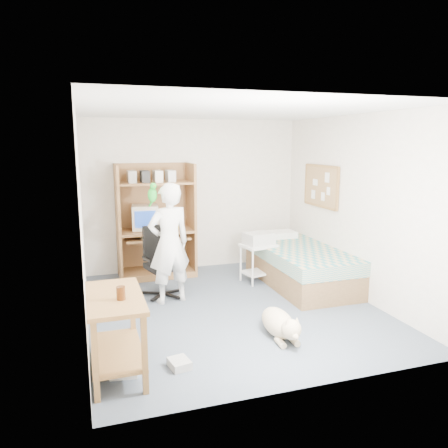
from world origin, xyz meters
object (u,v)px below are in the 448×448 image
(office_chair, at_px, (161,271))
(person, at_px, (169,244))
(side_desk, at_px, (116,322))
(computer_hutch, at_px, (156,225))
(dog, at_px, (280,324))
(bed, at_px, (300,265))
(printer_cart, at_px, (258,257))

(office_chair, xyz_separation_m, person, (0.06, -0.30, 0.46))
(side_desk, bearing_deg, person, 63.65)
(computer_hutch, height_order, office_chair, computer_hutch)
(dog, bearing_deg, office_chair, 121.99)
(bed, bearing_deg, person, -175.82)
(bed, height_order, office_chair, office_chair)
(person, xyz_separation_m, printer_cart, (1.46, 0.44, -0.41))
(computer_hutch, bearing_deg, printer_cart, -29.81)
(bed, bearing_deg, dog, -124.05)
(computer_hutch, relative_size, office_chair, 1.86)
(office_chair, bearing_deg, bed, -18.57)
(office_chair, bearing_deg, computer_hutch, 70.49)
(bed, xyz_separation_m, office_chair, (-2.09, 0.15, 0.06))
(person, bearing_deg, office_chair, -92.53)
(person, bearing_deg, bed, 169.81)
(dog, bearing_deg, bed, 58.06)
(office_chair, distance_m, person, 0.55)
(office_chair, bearing_deg, side_desk, -125.55)
(side_desk, relative_size, office_chair, 1.03)
(side_desk, bearing_deg, computer_hutch, 73.86)
(dog, bearing_deg, side_desk, -170.89)
(side_desk, bearing_deg, bed, 32.50)
(bed, xyz_separation_m, side_desk, (-2.85, -1.82, 0.21))
(side_desk, relative_size, printer_cart, 1.69)
(bed, height_order, dog, bed)
(office_chair, bearing_deg, dog, -74.49)
(bed, relative_size, office_chair, 2.08)
(computer_hutch, distance_m, bed, 2.35)
(computer_hutch, distance_m, office_chair, 1.08)
(side_desk, bearing_deg, printer_cart, 42.68)
(computer_hutch, distance_m, printer_cart, 1.71)
(bed, distance_m, printer_cart, 0.64)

